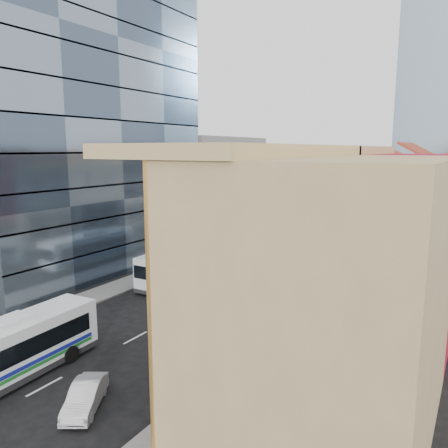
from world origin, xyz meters
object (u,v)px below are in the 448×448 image
Objects in this scene: shophouse_tan at (335,302)px; bus_left_far at (183,262)px; office_tower at (77,122)px; bus_left_near at (5,352)px; bus_right at (199,309)px; sedan_right at (85,396)px.

bus_left_far is at bearing 141.39° from shophouse_tan.
office_tower is 27.45m from bus_left_near.
shophouse_tan is 17.23m from bus_left_near.
bus_right is (7.88, -8.97, -0.19)m from bus_left_far.
sedan_right is (-10.62, -4.25, -5.38)m from shophouse_tan.
bus_right is (20.09, -7.97, -13.40)m from office_tower.
office_tower is at bearing 125.88° from bus_left_near.
bus_left_near is at bearing -136.03° from bus_right.
bus_left_far is 1.12× the size of bus_right.
bus_left_far is (-2.79, 19.81, 0.02)m from bus_left_near.
bus_right is at bearing -49.18° from bus_left_far.
bus_right is at bearing 151.07° from shophouse_tan.
shophouse_tan is 13.22m from bus_right.
sedan_right is (8.17, -19.26, -1.16)m from bus_left_far.
office_tower reaches higher than bus_right.
shophouse_tan is 12.64m from sedan_right.
office_tower reaches higher than sedan_right.
bus_left_far is 2.95× the size of sedan_right.
shophouse_tan reaches higher than bus_left_near.
bus_left_far is 20.95m from sedan_right.
office_tower is at bearing 107.28° from sedan_right.
shophouse_tan reaches higher than sedan_right.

